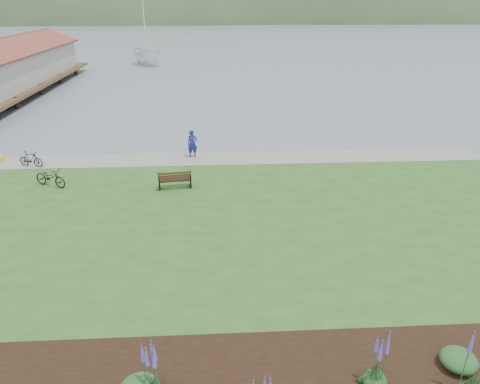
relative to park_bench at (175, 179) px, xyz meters
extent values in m
plane|color=slate|center=(0.81, -2.73, -0.89)|extent=(600.00, 600.00, 0.00)
cube|color=#2A5A1F|center=(0.81, -4.73, -0.69)|extent=(34.00, 20.00, 0.40)
cube|color=gray|center=(0.81, 4.17, -0.48)|extent=(34.00, 2.20, 0.03)
cube|color=#B2ADA3|center=(-19.19, 25.27, 1.61)|extent=(6.40, 28.00, 3.00)
cube|color=black|center=(-0.01, 0.10, -0.05)|extent=(1.65, 0.75, 0.05)
cube|color=black|center=(0.02, -0.19, 0.25)|extent=(1.60, 0.35, 0.50)
cube|color=black|center=(-0.78, 0.01, -0.28)|extent=(0.13, 0.55, 0.44)
cube|color=black|center=(0.76, 0.20, -0.28)|extent=(0.13, 0.55, 0.44)
imported|color=navy|center=(0.68, 4.53, 0.49)|extent=(0.82, 0.67, 1.96)
imported|color=black|center=(-6.31, 0.64, -0.01)|extent=(1.36, 1.95, 0.97)
imported|color=black|center=(-8.36, 3.48, -0.05)|extent=(0.84, 1.55, 0.90)
imported|color=silver|center=(-7.62, 44.85, -0.89)|extent=(15.26, 15.27, 28.24)
cube|color=#CECF18|center=(-10.41, 4.47, -0.32)|extent=(0.30, 0.37, 0.34)
ellipsoid|color=#153A17|center=(5.91, -12.31, -0.30)|extent=(0.62, 0.62, 0.31)
cone|color=#4C45A0|center=(5.91, -12.31, 0.64)|extent=(0.32, 0.32, 1.58)
cone|color=#4C45A0|center=(8.03, -12.82, 0.71)|extent=(0.32, 0.32, 1.71)
cone|color=#4C45A0|center=(0.52, -12.44, 0.77)|extent=(0.40, 0.40, 1.83)
ellipsoid|color=#1E4C21|center=(8.26, -11.88, -0.22)|extent=(0.94, 0.94, 0.47)
camera|label=1|loc=(2.16, -19.75, 8.34)|focal=32.00mm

